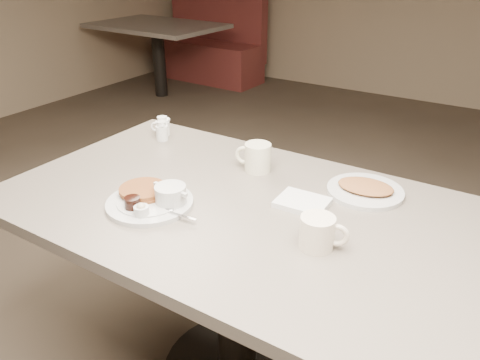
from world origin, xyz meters
The scene contains 9 objects.
diner_table centered at (0.00, 0.00, 0.58)m, with size 1.50×0.90×0.75m.
main_plate centered at (-0.21, -0.15, 0.77)m, with size 0.33×0.29×0.07m.
coffee_mug_near centered at (0.31, -0.09, 0.80)m, with size 0.14×0.12×0.09m.
napkin centered at (0.18, 0.09, 0.76)m, with size 0.16×0.13×0.02m.
coffee_mug_far centered at (-0.07, 0.24, 0.80)m, with size 0.14×0.11×0.10m.
creamer_left centered at (-0.58, 0.32, 0.79)m, with size 0.08×0.06×0.08m.
creamer_right centered at (-0.54, 0.28, 0.79)m, with size 0.06×0.06×0.08m.
hash_plate centered at (0.32, 0.27, 0.76)m, with size 0.27×0.27×0.04m.
booth_back_left centered at (-2.67, 3.48, 0.41)m, with size 1.38×1.60×1.12m.
Camera 1 is at (0.69, -1.07, 1.47)m, focal length 35.00 mm.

